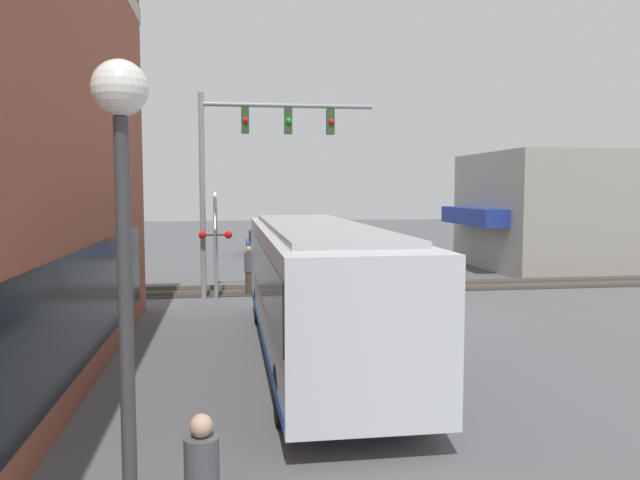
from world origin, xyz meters
TOP-DOWN VIEW (x-y plane):
  - ground_plane at (0.00, 0.00)m, footprint 120.00×120.00m
  - shop_building at (10.88, -11.07)m, footprint 8.16×8.43m
  - city_bus at (-3.62, 2.80)m, footprint 11.92×2.59m
  - traffic_signal_gantry at (4.54, 3.94)m, footprint 0.42×6.20m
  - crossing_signal at (4.32, 5.26)m, footprint 1.41×1.18m
  - streetlamp at (-12.78, 5.64)m, footprint 0.44×0.44m
  - rail_track_near at (6.00, 0.00)m, footprint 2.60×60.00m
  - parked_car_white at (11.63, 0.20)m, footprint 4.33×1.82m
  - parked_car_blue at (19.43, 2.80)m, footprint 4.27×1.82m
  - pedestrian_at_crossing at (5.24, 4.07)m, footprint 0.34×0.34m

SIDE VIEW (x-z plane):
  - ground_plane at x=0.00m, z-range 0.00..0.00m
  - rail_track_near at x=6.00m, z-range -0.05..0.10m
  - parked_car_white at x=11.63m, z-range -0.05..1.35m
  - parked_car_blue at x=19.43m, z-range -0.06..1.46m
  - pedestrian_at_crossing at x=5.24m, z-range 0.02..1.82m
  - city_bus at x=-3.62m, z-range 0.17..3.27m
  - crossing_signal at x=4.32m, z-range 0.39..4.20m
  - shop_building at x=10.88m, z-range 0.00..5.65m
  - streetlamp at x=-12.78m, z-range 0.48..5.38m
  - traffic_signal_gantry at x=4.54m, z-range 1.68..8.95m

